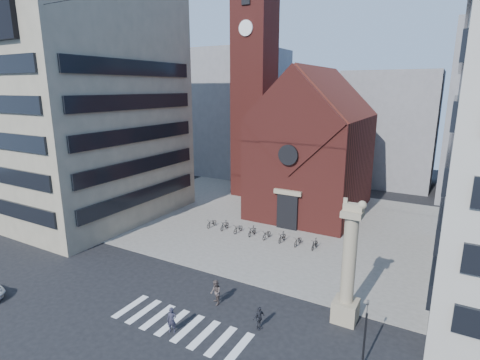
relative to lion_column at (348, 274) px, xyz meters
The scene contains 21 objects.
ground 11.01m from the lion_column, 163.32° to the right, with size 120.00×120.00×0.00m, color black.
piazza 19.18m from the lion_column, 122.03° to the left, with size 46.00×30.00×0.05m, color gray.
zebra_crossing 11.72m from the lion_column, 147.61° to the right, with size 10.20×3.20×0.01m, color white, non-canonical shape.
church 24.62m from the lion_column, 114.43° to the left, with size 12.00×16.65×18.00m.
campanile 34.29m from the lion_column, 128.68° to the left, with size 5.50×5.50×31.20m.
building_left 36.01m from the lion_column, 168.37° to the left, with size 18.00×20.00×26.00m, color tan.
bg_block_left 48.23m from the lion_column, 129.04° to the left, with size 16.00×14.00×22.00m, color gray.
bg_block_mid 42.55m from the lion_column, 95.45° to the left, with size 14.00×12.00×18.00m, color gray.
lion_column is the anchor object (origin of this frame).
traffic_light 4.62m from the lion_column, 63.54° to the right, with size 0.13×0.16×4.30m.
pedestrian_0 11.94m from the lion_column, 144.40° to the right, with size 0.63×0.41×1.73m, color #282737.
pedestrian_1 9.51m from the lion_column, 163.03° to the right, with size 0.92×0.71×1.89m, color #584A46.
pedestrian_2 6.56m from the lion_column, 141.88° to the right, with size 0.94×0.39×1.61m, color #282930.
scooter_0 20.62m from the lion_column, 150.05° to the left, with size 0.62×1.77×0.93m, color black.
scooter_1 19.14m from the lion_column, 147.43° to the left, with size 0.49×1.72×1.03m, color black.
scooter_2 17.73m from the lion_column, 144.37° to the left, with size 0.62×1.77×0.93m, color black.
scooter_3 16.37m from the lion_column, 140.77° to the left, with size 0.49×1.72×1.03m, color black.
scooter_4 15.10m from the lion_column, 136.53° to the left, with size 0.62×1.77×0.93m, color black.
scooter_5 13.91m from the lion_column, 131.50° to the left, with size 0.49×1.72×1.03m, color black.
scooter_6 12.86m from the lion_column, 125.55° to the left, with size 0.62×1.77×0.93m, color black.
scooter_7 11.95m from the lion_column, 118.56° to the left, with size 0.49×1.72×1.03m, color black.
Camera 1 is at (14.83, -20.15, 15.49)m, focal length 28.00 mm.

